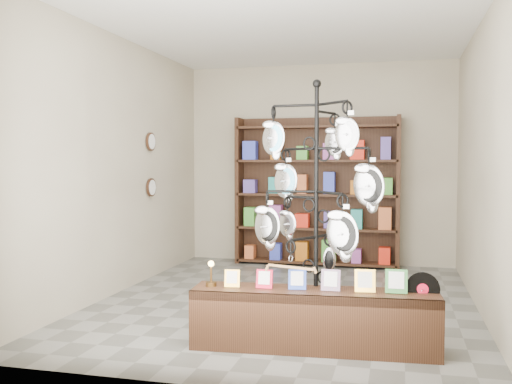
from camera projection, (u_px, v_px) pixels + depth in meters
The scene contains 6 objects.
ground at pixel (286, 301), 6.29m from camera, with size 5.00×5.00×0.00m, color slate.
room_envelope at pixel (287, 133), 6.19m from camera, with size 5.00×5.00×5.00m.
display_tree at pixel (316, 192), 4.75m from camera, with size 1.21×1.21×2.22m.
front_shelf at pixel (314, 319), 4.65m from camera, with size 2.02×0.56×0.71m.
back_shelving at pixel (316, 196), 8.46m from camera, with size 2.42×0.36×2.20m.
wall_clocks at pixel (151, 165), 7.47m from camera, with size 0.03×0.24×0.84m.
Camera 1 is at (1.19, -6.11, 1.53)m, focal length 40.00 mm.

